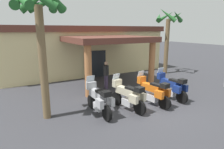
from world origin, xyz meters
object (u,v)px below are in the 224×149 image
(motel_building, at_px, (80,48))
(motorcycle_silver, at_px, (99,99))
(motorcycle_cream, at_px, (128,96))
(motorcycle_orange, at_px, (153,92))
(motorcycle_blue, at_px, (171,87))
(palm_tree_near_portico, at_px, (168,28))
(palm_tree_roadside, at_px, (39,19))
(pedestrian, at_px, (106,73))

(motel_building, bearing_deg, motorcycle_silver, -106.02)
(motorcycle_cream, bearing_deg, motorcycle_orange, -104.57)
(motorcycle_blue, height_order, palm_tree_near_portico, palm_tree_near_portico)
(motorcycle_blue, xyz_separation_m, palm_tree_near_portico, (4.25, 5.06, 3.17))
(motorcycle_silver, xyz_separation_m, palm_tree_roadside, (-2.12, 0.72, 3.42))
(motel_building, height_order, motorcycle_orange, motel_building)
(motorcycle_cream, relative_size, motorcycle_orange, 1.00)
(motorcycle_silver, bearing_deg, palm_tree_near_portico, -62.11)
(palm_tree_roadside, bearing_deg, motorcycle_blue, -6.64)
(motorcycle_cream, distance_m, palm_tree_near_portico, 9.35)
(motel_building, relative_size, palm_tree_near_portico, 2.62)
(motorcycle_orange, bearing_deg, motorcycle_blue, -92.57)
(motorcycle_orange, xyz_separation_m, palm_tree_near_portico, (5.67, 5.26, 3.17))
(motorcycle_silver, relative_size, palm_tree_roadside, 0.41)
(palm_tree_roadside, bearing_deg, palm_tree_near_portico, 22.10)
(pedestrian, bearing_deg, palm_tree_near_portico, 7.45)
(motorcycle_orange, height_order, palm_tree_roadside, palm_tree_roadside)
(palm_tree_roadside, bearing_deg, pedestrian, 32.66)
(motorcycle_blue, bearing_deg, motel_building, 6.78)
(motel_building, bearing_deg, pedestrian, -96.27)
(motorcycle_blue, height_order, pedestrian, pedestrian)
(pedestrian, xyz_separation_m, palm_tree_near_portico, (6.53, 1.69, 2.84))
(motel_building, distance_m, palm_tree_near_portico, 8.02)
(motel_building, relative_size, motorcycle_silver, 6.44)
(motorcycle_cream, xyz_separation_m, pedestrian, (0.56, 3.52, 0.33))
(pedestrian, bearing_deg, motorcycle_silver, -127.67)
(motorcycle_cream, height_order, palm_tree_near_portico, palm_tree_near_portico)
(motorcycle_cream, height_order, motorcycle_blue, same)
(motel_building, xyz_separation_m, motorcycle_orange, (0.39, -10.19, -1.34))
(motorcycle_cream, bearing_deg, motorcycle_blue, -99.48)
(motel_building, height_order, motorcycle_cream, motel_building)
(pedestrian, bearing_deg, motorcycle_orange, -83.50)
(motorcycle_cream, xyz_separation_m, palm_tree_near_portico, (7.09, 5.20, 3.17))
(motorcycle_orange, xyz_separation_m, motorcycle_blue, (1.42, 0.20, 0.00))
(motorcycle_silver, distance_m, palm_tree_roadside, 4.09)
(palm_tree_near_portico, bearing_deg, motel_building, 140.84)
(motorcycle_orange, distance_m, motorcycle_blue, 1.43)
(motorcycle_blue, xyz_separation_m, palm_tree_roadside, (-6.38, 0.74, 3.42))
(pedestrian, bearing_deg, motel_building, 78.88)
(motel_building, distance_m, palm_tree_roadside, 10.52)
(motel_building, distance_m, motorcycle_silver, 10.35)
(motorcycle_cream, relative_size, pedestrian, 1.24)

